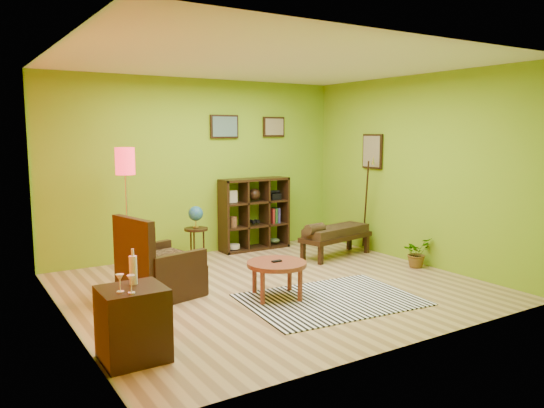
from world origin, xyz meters
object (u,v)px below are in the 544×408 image
cube_shelf (255,214)px  potted_plant (416,256)px  globe_table (196,220)px  floor_lamp (125,173)px  coffee_table (277,267)px  bench (335,233)px  armchair (157,272)px  side_cabinet (133,323)px

cube_shelf → potted_plant: bearing=-58.9°
globe_table → floor_lamp: bearing=-164.5°
coffee_table → bench: bearing=33.8°
floor_lamp → globe_table: floor_lamp is taller
globe_table → bench: (2.00, -0.82, -0.28)m
coffee_table → armchair: armchair is taller
coffee_table → cube_shelf: cube_shelf is taller
bench → side_cabinet: bearing=-152.0°
globe_table → bench: 2.18m
globe_table → cube_shelf: 1.28m
armchair → bench: size_ratio=0.74×
bench → potted_plant: 1.31m
side_cabinet → potted_plant: (4.50, 0.93, -0.16)m
cube_shelf → bench: (0.77, -1.16, -0.22)m
side_cabinet → potted_plant: side_cabinet is taller
armchair → potted_plant: size_ratio=2.29×
side_cabinet → potted_plant: 4.60m
side_cabinet → cube_shelf: size_ratio=0.80×
bench → potted_plant: size_ratio=3.08×
floor_lamp → potted_plant: bearing=-23.8°
coffee_table → potted_plant: (2.51, 0.13, -0.21)m
coffee_table → globe_table: 2.11m
floor_lamp → bench: 3.34m
floor_lamp → bench: (3.13, -0.51, -1.05)m
floor_lamp → coffee_table: bearing=-55.2°
coffee_table → side_cabinet: bearing=-158.1°
side_cabinet → cube_shelf: 4.49m
coffee_table → armchair: bearing=145.5°
coffee_table → armchair: 1.44m
globe_table → potted_plant: globe_table is taller
coffee_table → globe_table: (-0.11, 2.09, 0.28)m
bench → coffee_table: bearing=-146.2°
armchair → bench: armchair is taller
armchair → globe_table: bearing=49.9°
coffee_table → floor_lamp: floor_lamp is taller
floor_lamp → potted_plant: floor_lamp is taller
coffee_table → armchair: size_ratio=0.72×
bench → potted_plant: bench is taller
armchair → floor_lamp: bearing=93.1°
coffee_table → floor_lamp: 2.41m
coffee_table → side_cabinet: 2.14m
bench → floor_lamp: bearing=170.7°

